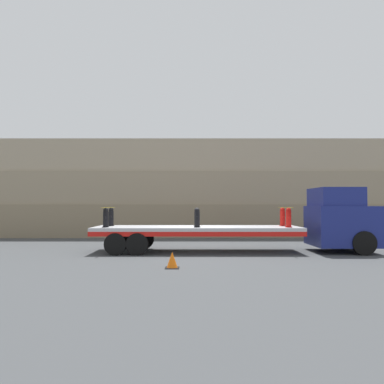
{
  "coord_description": "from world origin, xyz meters",
  "views": [
    {
      "loc": [
        -0.23,
        -17.12,
        2.13
      ],
      "look_at": [
        -0.15,
        0.0,
        2.73
      ],
      "focal_mm": 35.0,
      "sensor_mm": 36.0,
      "label": 1
    }
  ],
  "objects_px": {
    "truck_cab": "(340,220)",
    "flatbed_trailer": "(181,231)",
    "fire_hydrant_black_near_1": "(195,218)",
    "fire_hydrant_black_far_1": "(195,217)",
    "fire_hydrant_red_far_2": "(281,217)",
    "fire_hydrant_black_near_0": "(104,218)",
    "fire_hydrant_red_near_2": "(287,218)",
    "fire_hydrant_black_far_0": "(109,217)",
    "traffic_cone": "(171,260)"
  },
  "relations": [
    {
      "from": "truck_cab",
      "to": "fire_hydrant_red_near_2",
      "type": "height_order",
      "value": "truck_cab"
    },
    {
      "from": "fire_hydrant_black_far_0",
      "to": "fire_hydrant_red_far_2",
      "type": "bearing_deg",
      "value": 0.0
    },
    {
      "from": "fire_hydrant_black_near_1",
      "to": "fire_hydrant_black_near_0",
      "type": "bearing_deg",
      "value": 180.0
    },
    {
      "from": "fire_hydrant_black_near_0",
      "to": "fire_hydrant_black_near_1",
      "type": "xyz_separation_m",
      "value": [
        4.05,
        0.0,
        0.0
      ]
    },
    {
      "from": "fire_hydrant_black_far_0",
      "to": "fire_hydrant_black_near_1",
      "type": "xyz_separation_m",
      "value": [
        4.05,
        -1.1,
        0.0
      ]
    },
    {
      "from": "traffic_cone",
      "to": "fire_hydrant_red_near_2",
      "type": "bearing_deg",
      "value": 38.06
    },
    {
      "from": "truck_cab",
      "to": "fire_hydrant_black_near_0",
      "type": "relative_size",
      "value": 3.38
    },
    {
      "from": "fire_hydrant_black_far_0",
      "to": "fire_hydrant_black_near_1",
      "type": "relative_size",
      "value": 1.0
    },
    {
      "from": "flatbed_trailer",
      "to": "fire_hydrant_black_far_0",
      "type": "distance_m",
      "value": 3.49
    },
    {
      "from": "fire_hydrant_black_far_1",
      "to": "flatbed_trailer",
      "type": "bearing_deg",
      "value": -140.28
    },
    {
      "from": "truck_cab",
      "to": "flatbed_trailer",
      "type": "bearing_deg",
      "value": 180.0
    },
    {
      "from": "flatbed_trailer",
      "to": "fire_hydrant_red_near_2",
      "type": "relative_size",
      "value": 10.78
    },
    {
      "from": "flatbed_trailer",
      "to": "fire_hydrant_black_far_1",
      "type": "xyz_separation_m",
      "value": [
        0.66,
        0.55,
        0.64
      ]
    },
    {
      "from": "truck_cab",
      "to": "fire_hydrant_red_far_2",
      "type": "height_order",
      "value": "truck_cab"
    },
    {
      "from": "truck_cab",
      "to": "fire_hydrant_black_far_1",
      "type": "xyz_separation_m",
      "value": [
        -6.66,
        0.55,
        0.11
      ]
    },
    {
      "from": "fire_hydrant_black_near_0",
      "to": "fire_hydrant_red_near_2",
      "type": "height_order",
      "value": "same"
    },
    {
      "from": "fire_hydrant_red_far_2",
      "to": "traffic_cone",
      "type": "height_order",
      "value": "fire_hydrant_red_far_2"
    },
    {
      "from": "fire_hydrant_red_near_2",
      "to": "fire_hydrant_black_near_0",
      "type": "bearing_deg",
      "value": 180.0
    },
    {
      "from": "fire_hydrant_black_far_1",
      "to": "fire_hydrant_red_far_2",
      "type": "xyz_separation_m",
      "value": [
        4.05,
        0.0,
        0.0
      ]
    },
    {
      "from": "flatbed_trailer",
      "to": "fire_hydrant_black_near_0",
      "type": "bearing_deg",
      "value": -170.81
    },
    {
      "from": "truck_cab",
      "to": "fire_hydrant_red_far_2",
      "type": "bearing_deg",
      "value": 168.14
    },
    {
      "from": "flatbed_trailer",
      "to": "fire_hydrant_black_near_1",
      "type": "relative_size",
      "value": 10.78
    },
    {
      "from": "fire_hydrant_black_near_1",
      "to": "fire_hydrant_black_far_1",
      "type": "height_order",
      "value": "same"
    },
    {
      "from": "traffic_cone",
      "to": "fire_hydrant_black_near_0",
      "type": "bearing_deg",
      "value": 129.15
    },
    {
      "from": "truck_cab",
      "to": "flatbed_trailer",
      "type": "height_order",
      "value": "truck_cab"
    },
    {
      "from": "truck_cab",
      "to": "fire_hydrant_black_far_1",
      "type": "distance_m",
      "value": 6.68
    },
    {
      "from": "fire_hydrant_black_near_1",
      "to": "fire_hydrant_red_near_2",
      "type": "height_order",
      "value": "same"
    },
    {
      "from": "fire_hydrant_black_near_0",
      "to": "traffic_cone",
      "type": "relative_size",
      "value": 1.54
    },
    {
      "from": "fire_hydrant_red_near_2",
      "to": "traffic_cone",
      "type": "distance_m",
      "value": 6.41
    },
    {
      "from": "fire_hydrant_black_far_1",
      "to": "fire_hydrant_red_far_2",
      "type": "relative_size",
      "value": 1.0
    },
    {
      "from": "fire_hydrant_red_far_2",
      "to": "flatbed_trailer",
      "type": "bearing_deg",
      "value": -173.36
    },
    {
      "from": "fire_hydrant_red_near_2",
      "to": "traffic_cone",
      "type": "height_order",
      "value": "fire_hydrant_red_near_2"
    },
    {
      "from": "fire_hydrant_black_near_1",
      "to": "fire_hydrant_red_far_2",
      "type": "relative_size",
      "value": 1.0
    },
    {
      "from": "fire_hydrant_black_near_0",
      "to": "truck_cab",
      "type": "bearing_deg",
      "value": 2.93
    },
    {
      "from": "truck_cab",
      "to": "traffic_cone",
      "type": "relative_size",
      "value": 5.21
    },
    {
      "from": "truck_cab",
      "to": "fire_hydrant_black_near_1",
      "type": "height_order",
      "value": "truck_cab"
    },
    {
      "from": "fire_hydrant_black_near_0",
      "to": "traffic_cone",
      "type": "bearing_deg",
      "value": -50.85
    },
    {
      "from": "flatbed_trailer",
      "to": "fire_hydrant_black_far_1",
      "type": "height_order",
      "value": "fire_hydrant_black_far_1"
    },
    {
      "from": "flatbed_trailer",
      "to": "fire_hydrant_black_near_0",
      "type": "relative_size",
      "value": 10.78
    },
    {
      "from": "fire_hydrant_black_far_1",
      "to": "fire_hydrant_red_far_2",
      "type": "bearing_deg",
      "value": 0.0
    },
    {
      "from": "fire_hydrant_black_near_0",
      "to": "fire_hydrant_black_far_1",
      "type": "relative_size",
      "value": 1.0
    },
    {
      "from": "flatbed_trailer",
      "to": "fire_hydrant_black_near_0",
      "type": "distance_m",
      "value": 3.49
    },
    {
      "from": "truck_cab",
      "to": "fire_hydrant_red_far_2",
      "type": "relative_size",
      "value": 3.38
    },
    {
      "from": "fire_hydrant_black_far_0",
      "to": "fire_hydrant_black_far_1",
      "type": "distance_m",
      "value": 4.05
    },
    {
      "from": "truck_cab",
      "to": "fire_hydrant_red_near_2",
      "type": "xyz_separation_m",
      "value": [
        -2.61,
        -0.55,
        0.11
      ]
    },
    {
      "from": "fire_hydrant_black_far_1",
      "to": "fire_hydrant_red_near_2",
      "type": "distance_m",
      "value": 4.19
    },
    {
      "from": "fire_hydrant_black_near_1",
      "to": "fire_hydrant_red_near_2",
      "type": "bearing_deg",
      "value": 0.0
    },
    {
      "from": "fire_hydrant_black_near_0",
      "to": "fire_hydrant_black_far_0",
      "type": "bearing_deg",
      "value": 90.0
    },
    {
      "from": "truck_cab",
      "to": "flatbed_trailer",
      "type": "relative_size",
      "value": 0.31
    },
    {
      "from": "fire_hydrant_black_near_1",
      "to": "fire_hydrant_red_near_2",
      "type": "xyz_separation_m",
      "value": [
        4.05,
        0.0,
        0.0
      ]
    }
  ]
}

